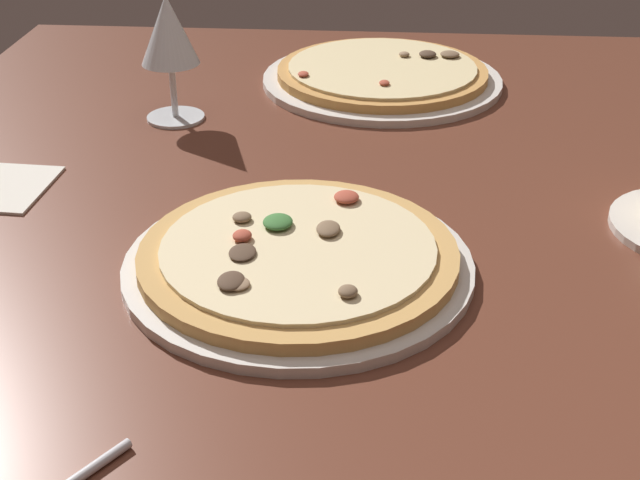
{
  "coord_description": "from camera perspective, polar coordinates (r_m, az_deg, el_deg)",
  "views": [
    {
      "loc": [
        67.57,
        3.13,
        45.04
      ],
      "look_at": [
        0.3,
        -1.91,
        7.0
      ],
      "focal_mm": 49.46,
      "sensor_mm": 36.0,
      "label": 1
    }
  ],
  "objects": [
    {
      "name": "dining_table",
      "position": [
        0.8,
        1.38,
        -3.06
      ],
      "size": [
        150.0,
        110.0,
        4.0
      ],
      "primitive_type": "cube",
      "color": "brown",
      "rests_on": "ground"
    },
    {
      "name": "pizza_main",
      "position": [
        0.78,
        -1.43,
        -1.19
      ],
      "size": [
        31.26,
        31.26,
        3.4
      ],
      "color": "silver",
      "rests_on": "dining_table"
    },
    {
      "name": "pizza_side",
      "position": [
        1.24,
        4.05,
        10.59
      ],
      "size": [
        32.95,
        32.95,
        3.34
      ],
      "color": "silver",
      "rests_on": "dining_table"
    },
    {
      "name": "wine_glass_far",
      "position": [
        1.1,
        -9.76,
        12.92
      ],
      "size": [
        7.2,
        7.2,
        15.55
      ],
      "color": "silver",
      "rests_on": "dining_table"
    }
  ]
}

